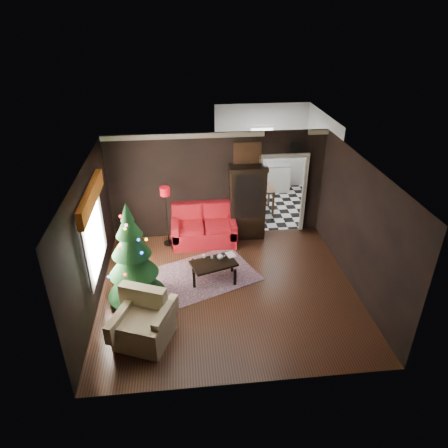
{
  "coord_description": "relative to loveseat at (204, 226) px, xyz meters",
  "views": [
    {
      "loc": [
        -0.85,
        -7.04,
        5.51
      ],
      "look_at": [
        0.0,
        0.9,
        1.15
      ],
      "focal_mm": 32.48,
      "sensor_mm": 36.0,
      "label": 1
    }
  ],
  "objects": [
    {
      "name": "rug",
      "position": [
        -0.09,
        -1.45,
        -0.49
      ],
      "size": [
        2.7,
        2.37,
        0.01
      ],
      "primitive_type": "cube",
      "rotation": [
        0.0,
        0.0,
        0.39
      ],
      "color": "#5E4D5A",
      "rests_on": "ground"
    },
    {
      "name": "loveseat",
      "position": [
        0.0,
        0.0,
        0.0
      ],
      "size": [
        1.7,
        0.9,
        1.0
      ],
      "primitive_type": null,
      "color": "maroon",
      "rests_on": "ground"
    },
    {
      "name": "kitchen_counter",
      "position": [
        2.1,
        3.15,
        -0.05
      ],
      "size": [
        1.8,
        0.6,
        0.9
      ],
      "primitive_type": "cube",
      "color": "white",
      "rests_on": "ground"
    },
    {
      "name": "valance",
      "position": [
        -2.23,
        -1.85,
        1.77
      ],
      "size": [
        0.12,
        2.1,
        0.35
      ],
      "primitive_type": "cube",
      "color": "#904915",
      "rests_on": "wall_left"
    },
    {
      "name": "cup_b",
      "position": [
        0.09,
        -1.45,
        -0.02
      ],
      "size": [
        0.07,
        0.07,
        0.05
      ],
      "primitive_type": "cylinder",
      "rotation": [
        0.0,
        0.0,
        -0.1
      ],
      "color": "white",
      "rests_on": "coffee_table"
    },
    {
      "name": "armchair",
      "position": [
        -1.31,
        -3.36,
        -0.04
      ],
      "size": [
        1.24,
        1.24,
        0.97
      ],
      "primitive_type": null,
      "rotation": [
        0.0,
        0.0,
        -0.39
      ],
      "color": "tan",
      "rests_on": "ground"
    },
    {
      "name": "cup_a",
      "position": [
        -0.09,
        -1.4,
        -0.02
      ],
      "size": [
        0.09,
        0.09,
        0.06
      ],
      "primitive_type": "cylinder",
      "rotation": [
        0.0,
        0.0,
        0.22
      ],
      "color": "white",
      "rests_on": "coffee_table"
    },
    {
      "name": "floor_lamp",
      "position": [
        -0.92,
        -0.02,
        0.33
      ],
      "size": [
        0.33,
        0.33,
        1.58
      ],
      "primitive_type": null,
      "rotation": [
        0.0,
        0.0,
        -0.28
      ],
      "color": "black",
      "rests_on": "ground"
    },
    {
      "name": "book",
      "position": [
        0.44,
        -1.4,
        0.08
      ],
      "size": [
        0.18,
        0.07,
        0.25
      ],
      "primitive_type": "imported",
      "rotation": [
        0.0,
        0.0,
        0.28
      ],
      "color": "#8A7355",
      "rests_on": "coffee_table"
    },
    {
      "name": "ceiling",
      "position": [
        0.4,
        -2.05,
        2.3
      ],
      "size": [
        5.5,
        5.5,
        0.0
      ],
      "primitive_type": "plane",
      "rotation": [
        3.14,
        0.0,
        0.0
      ],
      "color": "white",
      "rests_on": "ground"
    },
    {
      "name": "wall_clock",
      "position": [
        2.35,
        0.4,
        1.88
      ],
      "size": [
        0.32,
        0.32,
        0.06
      ],
      "primitive_type": "cylinder",
      "color": "white",
      "rests_on": "wall_back"
    },
    {
      "name": "coffee_table",
      "position": [
        0.11,
        -1.63,
        -0.27
      ],
      "size": [
        1.11,
        0.86,
        0.44
      ],
      "primitive_type": null,
      "rotation": [
        0.0,
        0.0,
        0.31
      ],
      "color": "black",
      "rests_on": "rug"
    },
    {
      "name": "kitchen_window",
      "position": [
        2.1,
        3.4,
        1.2
      ],
      "size": [
        0.7,
        0.06,
        0.7
      ],
      "primitive_type": "cube",
      "color": "white",
      "rests_on": "ground"
    },
    {
      "name": "wall_back",
      "position": [
        0.4,
        0.45,
        0.9
      ],
      "size": [
        5.5,
        0.0,
        5.5
      ],
      "primitive_type": "plane",
      "rotation": [
        1.57,
        0.0,
        0.0
      ],
      "color": "black",
      "rests_on": "ground"
    },
    {
      "name": "teapot",
      "position": [
        0.27,
        -1.53,
        0.03
      ],
      "size": [
        0.18,
        0.18,
        0.15
      ],
      "primitive_type": null,
      "rotation": [
        0.0,
        0.0,
        -0.13
      ],
      "color": "silver",
      "rests_on": "coffee_table"
    },
    {
      "name": "wall_left",
      "position": [
        -2.35,
        -2.05,
        0.9
      ],
      "size": [
        0.0,
        5.5,
        5.5
      ],
      "primitive_type": "plane",
      "rotation": [
        1.57,
        0.0,
        1.57
      ],
      "color": "black",
      "rests_on": "ground"
    },
    {
      "name": "wall_front",
      "position": [
        0.4,
        -4.55,
        0.9
      ],
      "size": [
        5.5,
        0.0,
        5.5
      ],
      "primitive_type": "plane",
      "rotation": [
        -1.57,
        0.0,
        0.0
      ],
      "color": "black",
      "rests_on": "ground"
    },
    {
      "name": "floor",
      "position": [
        0.4,
        -2.05,
        -0.5
      ],
      "size": [
        5.5,
        5.5,
        0.0
      ],
      "primitive_type": "plane",
      "color": "black",
      "rests_on": "ground"
    },
    {
      "name": "doorway",
      "position": [
        2.1,
        0.45,
        0.55
      ],
      "size": [
        1.1,
        0.1,
        2.1
      ],
      "primitive_type": null,
      "color": "silver",
      "rests_on": "ground"
    },
    {
      "name": "kitchen_floor",
      "position": [
        2.1,
        1.95,
        -0.5
      ],
      "size": [
        3.0,
        3.0,
        0.0
      ],
      "primitive_type": "plane",
      "color": "white",
      "rests_on": "ground"
    },
    {
      "name": "painting",
      "position": [
        1.15,
        0.41,
        1.75
      ],
      "size": [
        0.62,
        0.05,
        0.52
      ],
      "primitive_type": "cube",
      "color": "#BB7346",
      "rests_on": "wall_back"
    },
    {
      "name": "left_window",
      "position": [
        -2.31,
        -1.85,
        0.95
      ],
      "size": [
        0.05,
        1.6,
        1.4
      ],
      "primitive_type": "cube",
      "color": "white",
      "rests_on": "wall_left"
    },
    {
      "name": "wall_right",
      "position": [
        3.15,
        -2.05,
        0.9
      ],
      "size": [
        0.0,
        5.5,
        5.5
      ],
      "primitive_type": "plane",
      "rotation": [
        1.57,
        0.0,
        -1.57
      ],
      "color": "black",
      "rests_on": "ground"
    },
    {
      "name": "christmas_tree",
      "position": [
        -1.55,
        -2.16,
        0.55
      ],
      "size": [
        1.22,
        1.22,
        2.27
      ],
      "primitive_type": null,
      "rotation": [
        0.0,
        0.0,
        0.03
      ],
      "color": "black",
      "rests_on": "ground"
    },
    {
      "name": "curio_cabinet",
      "position": [
        1.15,
        0.22,
        0.45
      ],
      "size": [
        0.9,
        0.45,
        1.9
      ],
      "primitive_type": null,
      "color": "black",
      "rests_on": "ground"
    },
    {
      "name": "kitchen_table",
      "position": [
        1.8,
        1.65,
        -0.12
      ],
      "size": [
        0.7,
        0.7,
        0.75
      ],
      "primitive_type": null,
      "color": "brown",
      "rests_on": "ground"
    }
  ]
}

